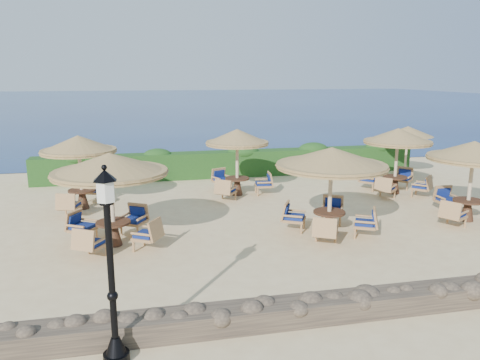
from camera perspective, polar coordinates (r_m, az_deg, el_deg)
ground at (r=15.47m, az=4.39°, el=-5.09°), size 120.00×120.00×0.00m
sea at (r=84.34m, az=-9.38°, el=9.39°), size 160.00×160.00×0.00m
hedge at (r=22.11m, az=-0.88°, el=2.00°), size 18.00×0.90×1.20m
stone_wall at (r=10.04m, az=14.80°, el=-14.41°), size 15.00×0.65×0.44m
lamp_post at (r=7.98m, az=-15.43°, el=-11.21°), size 0.44×0.44×3.31m
extra_parasol at (r=22.89m, az=19.78°, el=5.59°), size 2.30×2.30×2.41m
cafe_set_0 at (r=13.30m, az=-15.50°, el=0.06°), size 3.19×3.19×2.65m
cafe_set_1 at (r=14.04m, az=11.05°, el=1.04°), size 3.31×3.31×2.65m
cafe_set_2 at (r=16.82m, az=26.49°, el=1.83°), size 2.89×2.89×2.65m
cafe_set_3 at (r=17.40m, az=-19.02°, el=2.96°), size 2.63×2.88×2.65m
cafe_set_4 at (r=18.39m, az=-0.35°, el=3.70°), size 2.67×2.76×2.65m
cafe_set_5 at (r=19.69m, az=18.60°, el=3.51°), size 2.68×2.68×2.65m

